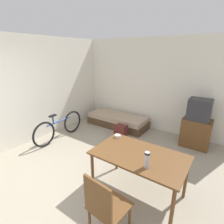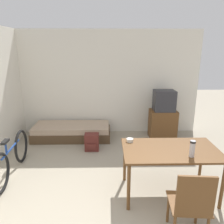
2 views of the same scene
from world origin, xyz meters
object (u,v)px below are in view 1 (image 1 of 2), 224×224
(tv, at_px, (197,125))
(dining_table, at_px, (139,159))
(daybed, at_px, (117,120))
(wooden_chair, at_px, (104,206))
(backpack, at_px, (121,132))
(mate_bowl, at_px, (118,136))
(bicycle, at_px, (59,127))
(thermos_flask, at_px, (147,159))

(tv, bearing_deg, dining_table, -101.28)
(daybed, relative_size, wooden_chair, 2.03)
(backpack, bearing_deg, daybed, 128.96)
(daybed, relative_size, mate_bowl, 16.93)
(dining_table, relative_size, wooden_chair, 1.51)
(tv, relative_size, dining_table, 0.86)
(daybed, distance_m, wooden_chair, 3.70)
(backpack, bearing_deg, wooden_chair, -62.00)
(bicycle, xyz_separation_m, thermos_flask, (2.91, -0.82, 0.56))
(mate_bowl, bearing_deg, backpack, 119.58)
(daybed, bearing_deg, tv, 0.54)
(dining_table, relative_size, backpack, 3.74)
(tv, distance_m, backpack, 1.95)
(wooden_chair, xyz_separation_m, thermos_flask, (0.23, 0.67, 0.37))
(tv, height_order, bicycle, tv)
(mate_bowl, bearing_deg, daybed, 123.11)
(tv, distance_m, wooden_chair, 3.22)
(dining_table, bearing_deg, mate_bowl, 154.20)
(tv, distance_m, bicycle, 3.57)
(dining_table, bearing_deg, daybed, 129.77)
(dining_table, relative_size, thermos_flask, 6.07)
(daybed, bearing_deg, wooden_chair, -59.38)
(daybed, bearing_deg, dining_table, -50.23)
(wooden_chair, distance_m, thermos_flask, 0.80)
(dining_table, xyz_separation_m, bicycle, (-2.69, 0.58, -0.35))
(wooden_chair, height_order, thermos_flask, thermos_flask)
(wooden_chair, bearing_deg, mate_bowl, 116.26)
(daybed, relative_size, dining_table, 1.34)
(daybed, relative_size, backpack, 5.02)
(tv, height_order, mate_bowl, tv)
(thermos_flask, height_order, backpack, thermos_flask)
(tv, height_order, dining_table, tv)
(dining_table, distance_m, thermos_flask, 0.39)
(wooden_chair, height_order, bicycle, wooden_chair)
(bicycle, relative_size, thermos_flask, 6.98)
(dining_table, distance_m, backpack, 2.10)
(bicycle, distance_m, thermos_flask, 3.08)
(thermos_flask, bearing_deg, bicycle, 164.20)
(daybed, xyz_separation_m, backpack, (0.56, -0.69, 0.01))
(tv, xyz_separation_m, bicycle, (-3.14, -1.69, -0.23))
(bicycle, distance_m, mate_bowl, 2.16)
(wooden_chair, height_order, mate_bowl, wooden_chair)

